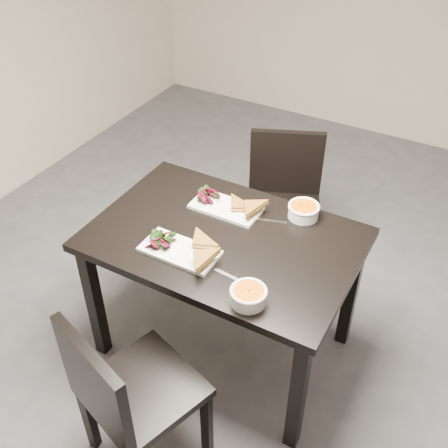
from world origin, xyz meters
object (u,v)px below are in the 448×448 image
(chair_near, at_px, (125,393))
(soup_bowl_near, at_px, (248,295))
(plate_near, at_px, (180,251))
(soup_bowl_far, at_px, (304,210))
(chair_far, at_px, (284,197))
(plate_far, at_px, (226,208))
(table, at_px, (224,253))

(chair_near, distance_m, soup_bowl_near, 0.61)
(chair_near, height_order, plate_near, chair_near)
(plate_near, distance_m, soup_bowl_far, 0.62)
(chair_far, distance_m, plate_far, 0.64)
(table, relative_size, soup_bowl_far, 8.00)
(table, height_order, soup_bowl_near, soup_bowl_near)
(chair_far, bearing_deg, plate_near, -118.33)
(plate_far, distance_m, soup_bowl_far, 0.37)
(plate_near, bearing_deg, chair_near, -81.02)
(table, bearing_deg, plate_near, -120.77)
(soup_bowl_near, bearing_deg, plate_far, 127.20)
(plate_near, relative_size, soup_bowl_far, 2.28)
(table, bearing_deg, chair_near, -92.06)
(chair_near, bearing_deg, table, 106.34)
(soup_bowl_far, bearing_deg, plate_near, -126.46)
(chair_near, relative_size, chair_far, 1.00)
(chair_far, bearing_deg, plate_far, -119.53)
(plate_far, bearing_deg, table, -63.31)
(table, distance_m, chair_far, 0.78)
(table, height_order, chair_far, chair_far)
(table, xyz_separation_m, plate_near, (-0.11, -0.19, 0.11))
(plate_near, xyz_separation_m, plate_far, (0.02, 0.37, -0.00))
(chair_near, relative_size, soup_bowl_near, 5.73)
(table, height_order, chair_near, chair_near)
(chair_near, height_order, plate_far, chair_near)
(plate_near, xyz_separation_m, soup_bowl_far, (0.37, 0.50, 0.03))
(chair_near, relative_size, plate_far, 2.54)
(soup_bowl_far, bearing_deg, table, -129.63)
(chair_near, bearing_deg, soup_bowl_near, 73.35)
(chair_near, relative_size, plate_near, 2.48)
(chair_near, xyz_separation_m, plate_far, (-0.06, 0.93, 0.27))
(soup_bowl_near, bearing_deg, chair_near, -125.05)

